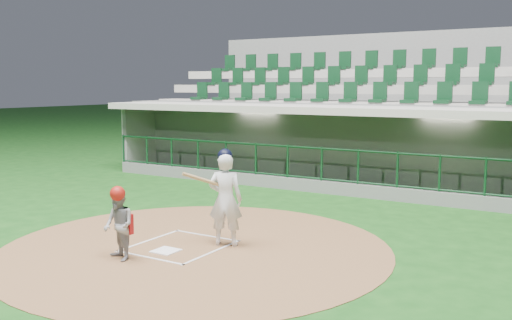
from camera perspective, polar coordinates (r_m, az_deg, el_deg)
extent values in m
plane|color=#124112|center=(11.07, -6.64, -8.24)|extent=(120.00, 120.00, 0.00)
cylinder|color=brown|center=(10.74, -6.02, -8.69)|extent=(7.20, 7.20, 0.01)
cube|color=white|center=(10.54, -9.00, -8.96)|extent=(0.43, 0.43, 0.02)
cube|color=white|center=(11.31, -10.61, -7.89)|extent=(0.05, 1.80, 0.01)
cube|color=silver|center=(10.40, -4.36, -9.15)|extent=(0.05, 1.80, 0.01)
cube|color=silver|center=(11.48, -4.94, -7.54)|extent=(1.55, 0.05, 0.01)
cube|color=white|center=(10.22, -10.66, -9.56)|extent=(1.55, 0.05, 0.01)
cube|color=slate|center=(17.55, 8.64, -4.23)|extent=(15.00, 3.00, 0.10)
cube|color=gray|center=(18.80, 10.60, 0.83)|extent=(15.00, 0.20, 2.70)
cube|color=#B8B4A3|center=(18.66, 10.49, 1.56)|extent=(13.50, 0.04, 0.90)
cube|color=gray|center=(21.33, -10.21, 1.62)|extent=(0.20, 3.00, 2.70)
cube|color=#AEA99D|center=(16.97, 8.50, 5.08)|extent=(15.40, 3.50, 0.20)
cube|color=slate|center=(16.02, 6.54, -2.76)|extent=(15.00, 0.15, 0.40)
cube|color=black|center=(15.82, 6.63, 2.86)|extent=(15.00, 0.01, 0.95)
cube|color=brown|center=(18.46, 9.91, -2.81)|extent=(12.75, 0.40, 0.45)
cube|color=white|center=(18.56, 0.20, 4.97)|extent=(1.30, 0.35, 0.04)
cube|color=white|center=(16.30, 18.63, 4.22)|extent=(1.30, 0.35, 0.04)
imported|color=#A81217|center=(20.55, -2.60, 0.42)|extent=(1.41, 1.08, 1.92)
imported|color=#A01111|center=(18.47, 5.63, -1.02)|extent=(0.93, 0.45, 1.53)
imported|color=#AC1214|center=(17.94, 11.62, -0.95)|extent=(0.95, 0.68, 1.81)
imported|color=#A1111C|center=(16.99, 24.20, -2.27)|extent=(1.55, 1.02, 1.60)
cube|color=slate|center=(20.32, 12.28, 2.13)|extent=(17.00, 6.50, 2.50)
cube|color=#A9A298|center=(18.83, 10.87, 5.26)|extent=(16.60, 0.95, 0.30)
cube|color=gray|center=(19.71, 11.89, 6.93)|extent=(16.60, 0.95, 0.30)
cube|color=#A8A198|center=(20.61, 12.82, 8.45)|extent=(16.60, 0.95, 0.30)
cube|color=slate|center=(23.43, 15.07, 6.11)|extent=(17.00, 0.25, 5.05)
imported|color=white|center=(10.62, -3.08, -3.96)|extent=(0.74, 0.62, 1.74)
sphere|color=black|center=(10.49, -3.11, 0.39)|extent=(0.28, 0.28, 0.28)
cylinder|color=#A67E4B|center=(10.49, -4.99, -2.09)|extent=(0.58, 0.79, 0.39)
imported|color=#94959A|center=(10.06, -13.58, -6.38)|extent=(0.72, 0.65, 1.21)
sphere|color=#A11911|center=(9.94, -13.68, -3.28)|extent=(0.26, 0.26, 0.26)
cube|color=maroon|center=(10.16, -12.98, -6.20)|extent=(0.32, 0.10, 0.35)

